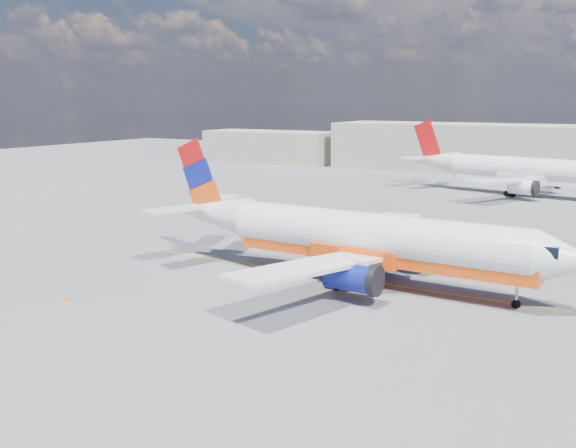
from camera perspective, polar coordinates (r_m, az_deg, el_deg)
The scene contains 7 objects.
ground at distance 43.28m, azimuth -0.25°, elevation -5.26°, with size 240.00×240.00×0.00m, color #57575B.
taxi_line at distance 45.80m, azimuth 1.64°, elevation -4.33°, with size 70.00×0.15×0.01m, color yellow.
terminal_main at distance 112.35m, azimuth 21.83°, elevation 6.10°, with size 70.00×14.00×8.00m, color #B7B09D.
terminal_annex at distance 126.77m, azimuth -1.50°, elevation 6.90°, with size 26.00×10.00×6.00m, color #B7B09D.
main_jet at distance 42.79m, azimuth 6.51°, elevation -1.25°, with size 30.62×24.21×9.28m.
second_jet at distance 87.12m, azimuth 20.30°, elevation 4.42°, with size 31.11×24.12×9.39m.
traffic_cone at distance 41.40m, azimuth -19.20°, elevation -6.25°, with size 0.41×0.41×0.58m.
Camera 1 is at (20.87, -35.92, 12.14)m, focal length 40.00 mm.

